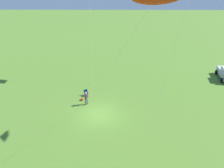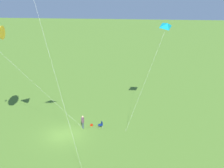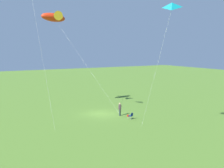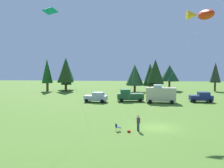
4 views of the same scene
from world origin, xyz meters
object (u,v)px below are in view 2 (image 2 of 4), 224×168
backpack_on_grass (92,125)px  kite_delta_teal (167,26)px  folding_chair (101,124)px  person_kite_flyer (83,121)px

backpack_on_grass → kite_delta_teal: (-8.63, 0.75, 12.86)m
folding_chair → kite_delta_teal: kite_delta_teal is taller
backpack_on_grass → kite_delta_teal: 15.50m
folding_chair → backpack_on_grass: folding_chair is taller
person_kite_flyer → kite_delta_teal: (-9.61, 0.04, 11.95)m
folding_chair → backpack_on_grass: bearing=-43.4°
folding_chair → kite_delta_teal: size_ratio=0.06×
folding_chair → kite_delta_teal: (-7.38, 0.35, 12.48)m
person_kite_flyer → backpack_on_grass: (-0.98, -0.71, -0.91)m
folding_chair → person_kite_flyer: bearing=-17.5°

